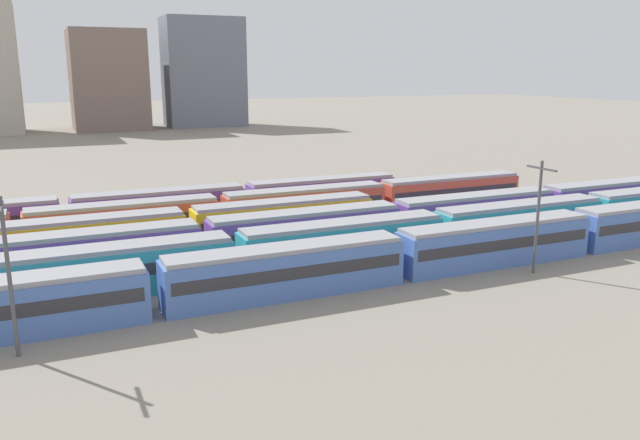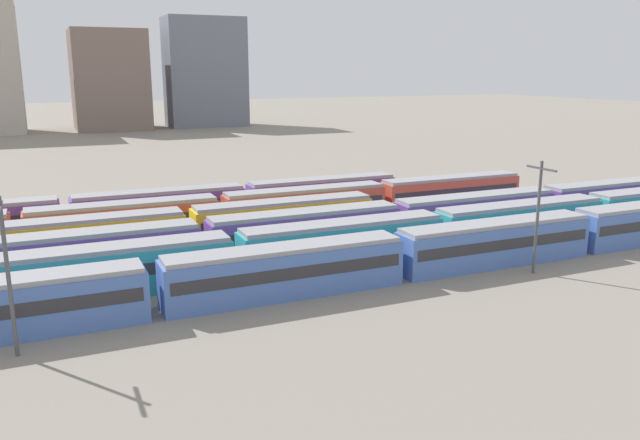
{
  "view_description": "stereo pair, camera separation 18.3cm",
  "coord_description": "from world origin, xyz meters",
  "views": [
    {
      "loc": [
        5.84,
        -41.14,
        16.08
      ],
      "look_at": [
        29.95,
        13.0,
        2.04
      ],
      "focal_mm": 35.59,
      "sensor_mm": 36.0,
      "label": 1
    },
    {
      "loc": [
        6.01,
        -41.21,
        16.08
      ],
      "look_at": [
        29.95,
        13.0,
        2.04
      ],
      "focal_mm": 35.59,
      "sensor_mm": 36.0,
      "label": 2
    }
  ],
  "objects": [
    {
      "name": "distant_building_3",
      "position": [
        51.68,
        144.84,
        15.41
      ],
      "size": [
        22.17,
        13.55,
        30.82
      ],
      "primitive_type": "cube",
      "color": "slate",
      "rests_on": "ground_plane"
    },
    {
      "name": "distant_building_2",
      "position": [
        24.96,
        144.84,
        13.36
      ],
      "size": [
        19.28,
        20.78,
        26.73
      ],
      "primitive_type": "cube",
      "color": "#7A665B",
      "rests_on": "ground_plane"
    },
    {
      "name": "train_track_1",
      "position": [
        28.63,
        5.2,
        1.9
      ],
      "size": [
        93.6,
        3.06,
        3.75
      ],
      "color": "teal",
      "rests_on": "ground_plane"
    },
    {
      "name": "train_track_5",
      "position": [
        17.1,
        26.0,
        1.9
      ],
      "size": [
        55.8,
        3.06,
        3.75
      ],
      "color": "#6B429E",
      "rests_on": "ground_plane"
    },
    {
      "name": "train_track_3",
      "position": [
        8.32,
        15.6,
        1.9
      ],
      "size": [
        55.8,
        3.06,
        3.75
      ],
      "color": "yellow",
      "rests_on": "ground_plane"
    },
    {
      "name": "train_track_4",
      "position": [
        22.23,
        20.8,
        1.9
      ],
      "size": [
        74.7,
        3.06,
        3.75
      ],
      "color": "#BC4C38",
      "rests_on": "ground_plane"
    },
    {
      "name": "catenary_pole_0",
      "position": [
        41.73,
        -3.26,
        5.13
      ],
      "size": [
        0.24,
        3.2,
        9.18
      ],
      "color": "#4C4C51",
      "rests_on": "ground_plane"
    },
    {
      "name": "train_track_2",
      "position": [
        36.81,
        10.4,
        1.9
      ],
      "size": [
        112.5,
        3.06,
        3.75
      ],
      "color": "#6B429E",
      "rests_on": "ground_plane"
    },
    {
      "name": "train_track_0",
      "position": [
        40.37,
        0.0,
        1.9
      ],
      "size": [
        93.6,
        3.06,
        3.75
      ],
      "color": "#4C70BC",
      "rests_on": "ground_plane"
    },
    {
      "name": "catenary_pole_2",
      "position": [
        3.67,
        -3.21,
        5.25
      ],
      "size": [
        0.24,
        3.2,
        9.42
      ],
      "color": "#4C4C51",
      "rests_on": "ground_plane"
    }
  ]
}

